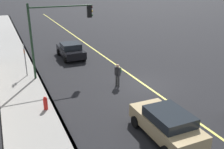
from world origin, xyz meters
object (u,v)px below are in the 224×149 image
at_px(car_tan, 167,123).
at_px(fire_hydrant, 46,104).
at_px(car_black, 71,50).
at_px(traffic_light_mast, 56,27).
at_px(pedestrian_with_backpack, 118,73).
at_px(street_sign_post, 25,58).

height_order(car_tan, fire_hydrant, car_tan).
height_order(car_black, traffic_light_mast, traffic_light_mast).
relative_size(pedestrian_with_backpack, traffic_light_mast, 0.29).
bearing_deg(street_sign_post, traffic_light_mast, -110.18).
bearing_deg(street_sign_post, fire_hydrant, -177.11).
relative_size(car_black, street_sign_post, 1.55).
distance_m(car_black, traffic_light_mast, 5.78).
bearing_deg(car_black, traffic_light_mast, 154.44).
height_order(car_tan, traffic_light_mast, traffic_light_mast).
distance_m(car_black, street_sign_post, 5.73).
xyz_separation_m(car_tan, traffic_light_mast, (10.06, 2.73, 3.09)).
distance_m(car_tan, traffic_light_mast, 10.88).
bearing_deg(pedestrian_with_backpack, fire_hydrant, 107.91).
height_order(traffic_light_mast, fire_hydrant, traffic_light_mast).
xyz_separation_m(traffic_light_mast, fire_hydrant, (-5.18, 2.04, -3.39)).
relative_size(car_tan, fire_hydrant, 4.35).
relative_size(car_tan, street_sign_post, 1.56).
relative_size(car_tan, traffic_light_mast, 0.74).
bearing_deg(car_black, pedestrian_with_backpack, -171.32).
distance_m(car_tan, car_black, 14.47).
xyz_separation_m(car_tan, fire_hydrant, (4.89, 4.77, -0.30)).
xyz_separation_m(car_black, traffic_light_mast, (-4.39, 2.10, 3.12)).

